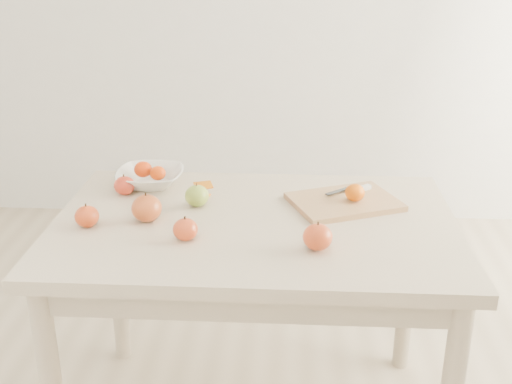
{
  "coord_description": "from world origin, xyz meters",
  "views": [
    {
      "loc": [
        0.1,
        -1.74,
        1.54
      ],
      "look_at": [
        0.0,
        0.05,
        0.82
      ],
      "focal_mm": 45.0,
      "sensor_mm": 36.0,
      "label": 1
    }
  ],
  "objects": [
    {
      "name": "bowl_tangerine_near",
      "position": [
        -0.4,
        0.27,
        0.8
      ],
      "size": [
        0.06,
        0.06,
        0.05
      ],
      "primitive_type": "ellipsoid",
      "color": "red",
      "rests_on": "fruit_bowl"
    },
    {
      "name": "table",
      "position": [
        0.0,
        0.0,
        0.65
      ],
      "size": [
        1.2,
        0.8,
        0.75
      ],
      "color": "#C5AF95",
      "rests_on": "ground"
    },
    {
      "name": "apple_red_d",
      "position": [
        -0.48,
        -0.07,
        0.78
      ],
      "size": [
        0.07,
        0.07,
        0.06
      ],
      "primitive_type": "ellipsoid",
      "color": "#931204",
      "rests_on": "table"
    },
    {
      "name": "board_tangerine",
      "position": [
        0.3,
        0.12,
        0.8
      ],
      "size": [
        0.06,
        0.06,
        0.05
      ],
      "primitive_type": "ellipsoid",
      "color": "#D76007",
      "rests_on": "cutting_board"
    },
    {
      "name": "cutting_board",
      "position": [
        0.27,
        0.13,
        0.76
      ],
      "size": [
        0.38,
        0.34,
        0.02
      ],
      "primitive_type": "cube",
      "rotation": [
        0.0,
        0.0,
        0.4
      ],
      "color": "tan",
      "rests_on": "table"
    },
    {
      "name": "apple_red_e",
      "position": [
        0.18,
        -0.18,
        0.79
      ],
      "size": [
        0.08,
        0.08,
        0.07
      ],
      "primitive_type": "ellipsoid",
      "color": "#A72211",
      "rests_on": "table"
    },
    {
      "name": "paring_knife",
      "position": [
        0.32,
        0.21,
        0.78
      ],
      "size": [
        0.16,
        0.1,
        0.01
      ],
      "color": "white",
      "rests_on": "cutting_board"
    },
    {
      "name": "apple_green",
      "position": [
        -0.19,
        0.1,
        0.78
      ],
      "size": [
        0.08,
        0.08,
        0.07
      ],
      "primitive_type": "ellipsoid",
      "color": "olive",
      "rests_on": "table"
    },
    {
      "name": "bowl_tangerine_far",
      "position": [
        -0.34,
        0.25,
        0.8
      ],
      "size": [
        0.05,
        0.05,
        0.05
      ],
      "primitive_type": "ellipsoid",
      "color": "#D84107",
      "rests_on": "fruit_bowl"
    },
    {
      "name": "fruit_bowl",
      "position": [
        -0.37,
        0.26,
        0.78
      ],
      "size": [
        0.22,
        0.22,
        0.05
      ],
      "primitive_type": "imported",
      "color": "white",
      "rests_on": "table"
    },
    {
      "name": "orange_peel_b",
      "position": [
        -0.18,
        0.18,
        0.75
      ],
      "size": [
        0.05,
        0.04,
        0.01
      ],
      "primitive_type": "cube",
      "rotation": [
        -0.14,
        0.0,
        -0.12
      ],
      "color": "orange",
      "rests_on": "table"
    },
    {
      "name": "apple_red_b",
      "position": [
        -0.32,
        -0.02,
        0.79
      ],
      "size": [
        0.09,
        0.09,
        0.08
      ],
      "primitive_type": "ellipsoid",
      "color": "maroon",
      "rests_on": "table"
    },
    {
      "name": "apple_red_c",
      "position": [
        -0.18,
        -0.14,
        0.78
      ],
      "size": [
        0.07,
        0.07,
        0.06
      ],
      "primitive_type": "ellipsoid",
      "color": "#9E1A08",
      "rests_on": "table"
    },
    {
      "name": "apple_red_a",
      "position": [
        -0.44,
        0.18,
        0.78
      ],
      "size": [
        0.07,
        0.07,
        0.06
      ],
      "primitive_type": "ellipsoid",
      "color": "maroon",
      "rests_on": "table"
    },
    {
      "name": "orange_peel_a",
      "position": [
        -0.19,
        0.26,
        0.75
      ],
      "size": [
        0.07,
        0.06,
        0.01
      ],
      "primitive_type": "cube",
      "rotation": [
        0.21,
        0.0,
        0.36
      ],
      "color": "#C4640D",
      "rests_on": "table"
    }
  ]
}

